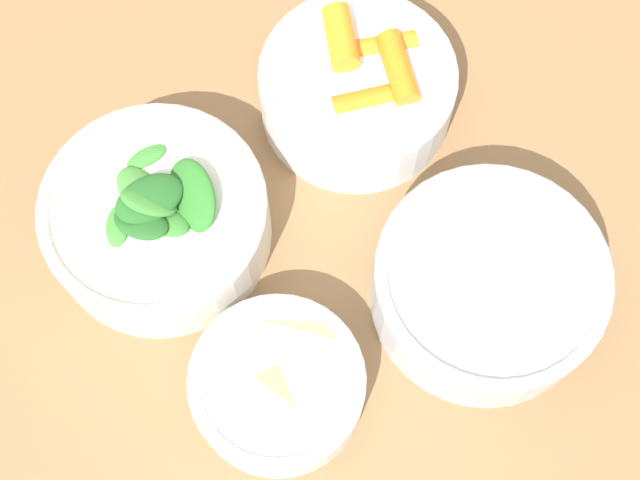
{
  "coord_description": "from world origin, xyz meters",
  "views": [
    {
      "loc": [
        0.15,
        -0.14,
        1.4
      ],
      "look_at": [
        -0.04,
        -0.0,
        0.77
      ],
      "focal_mm": 50.0,
      "sensor_mm": 36.0,
      "label": 1
    }
  ],
  "objects": [
    {
      "name": "ground_plane",
      "position": [
        0.0,
        0.0,
        0.0
      ],
      "size": [
        10.0,
        10.0,
        0.0
      ],
      "primitive_type": "plane",
      "color": "#4C4238"
    },
    {
      "name": "dining_table",
      "position": [
        0.0,
        0.0,
        0.64
      ],
      "size": [
        1.29,
        0.91,
        0.74
      ],
      "color": "olive",
      "rests_on": "ground_plane"
    },
    {
      "name": "bowl_carrots",
      "position": [
        -0.13,
        0.1,
        0.78
      ],
      "size": [
        0.16,
        0.16,
        0.07
      ],
      "color": "white",
      "rests_on": "dining_table"
    },
    {
      "name": "bowl_greens",
      "position": [
        -0.12,
        -0.09,
        0.78
      ],
      "size": [
        0.17,
        0.17,
        0.09
      ],
      "color": "silver",
      "rests_on": "dining_table"
    },
    {
      "name": "bowl_beans_hotdog",
      "position": [
        0.06,
        0.08,
        0.77
      ],
      "size": [
        0.17,
        0.17,
        0.06
      ],
      "color": "silver",
      "rests_on": "dining_table"
    },
    {
      "name": "bowl_cookies",
      "position": [
        0.03,
        -0.09,
        0.77
      ],
      "size": [
        0.13,
        0.13,
        0.05
      ],
      "color": "white",
      "rests_on": "dining_table"
    }
  ]
}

